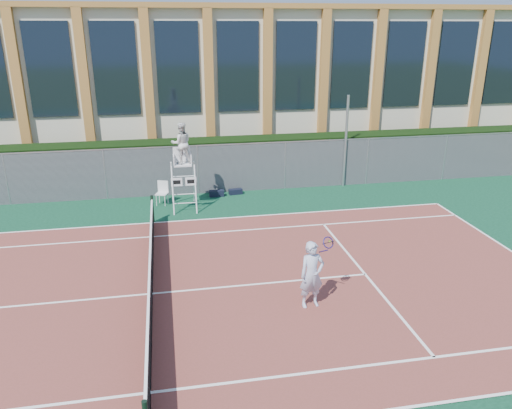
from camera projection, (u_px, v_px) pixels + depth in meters
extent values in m
plane|color=#233814|center=(152.00, 295.00, 14.14)|extent=(120.00, 120.00, 0.00)
cube|color=#0B321D|center=(152.00, 278.00, 15.06)|extent=(36.00, 20.00, 0.01)
cube|color=brown|center=(152.00, 294.00, 14.13)|extent=(23.77, 10.97, 0.02)
cylinder|color=black|center=(153.00, 209.00, 19.13)|extent=(0.10, 0.10, 1.10)
cube|color=black|center=(151.00, 280.00, 13.98)|extent=(0.03, 11.00, 0.86)
cube|color=white|center=(150.00, 266.00, 13.83)|extent=(0.06, 11.20, 0.07)
cube|color=black|center=(153.00, 165.00, 23.01)|extent=(40.00, 1.40, 2.20)
cube|color=beige|center=(150.00, 83.00, 29.43)|extent=(44.00, 10.00, 8.00)
cube|color=#A66E30|center=(145.00, 8.00, 28.04)|extent=(45.00, 10.60, 0.25)
cylinder|color=#9EA0A5|center=(346.00, 142.00, 22.98)|extent=(0.12, 0.12, 4.26)
cylinder|color=white|center=(173.00, 191.00, 19.96)|extent=(0.06, 0.54, 1.98)
cylinder|color=white|center=(196.00, 190.00, 20.12)|extent=(0.06, 0.54, 1.98)
cylinder|color=white|center=(172.00, 183.00, 20.90)|extent=(0.06, 0.54, 1.98)
cylinder|color=white|center=(194.00, 182.00, 21.06)|extent=(0.06, 0.54, 1.98)
cube|color=white|center=(183.00, 164.00, 20.19)|extent=(0.71, 0.61, 0.06)
cube|color=white|center=(182.00, 154.00, 20.33)|extent=(0.71, 0.05, 0.61)
cube|color=white|center=(177.00, 182.00, 19.97)|extent=(0.45, 0.03, 0.34)
cube|color=white|center=(191.00, 181.00, 20.07)|extent=(0.45, 0.03, 0.34)
imported|color=silver|center=(181.00, 143.00, 19.95)|extent=(0.88, 0.72, 1.67)
cube|color=silver|center=(162.00, 194.00, 21.06)|extent=(0.59, 0.59, 0.04)
cube|color=silver|center=(163.00, 186.00, 21.17)|extent=(0.45, 0.19, 0.49)
cylinder|color=silver|center=(156.00, 200.00, 21.00)|extent=(0.03, 0.03, 0.46)
cylinder|color=silver|center=(165.00, 201.00, 20.95)|extent=(0.03, 0.03, 0.46)
cylinder|color=silver|center=(159.00, 198.00, 21.35)|extent=(0.03, 0.03, 0.46)
cylinder|color=silver|center=(168.00, 198.00, 21.29)|extent=(0.03, 0.03, 0.46)
cube|color=black|center=(217.00, 193.00, 22.18)|extent=(0.64, 0.26, 0.27)
cube|color=black|center=(236.00, 192.00, 22.48)|extent=(0.63, 0.33, 0.24)
imported|color=#B0B8D3|center=(312.00, 275.00, 13.23)|extent=(0.74, 0.54, 1.86)
torus|color=#1F154F|center=(328.00, 243.00, 13.28)|extent=(0.38, 0.30, 0.30)
sphere|color=#CCE533|center=(330.00, 241.00, 13.48)|extent=(0.07, 0.07, 0.07)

